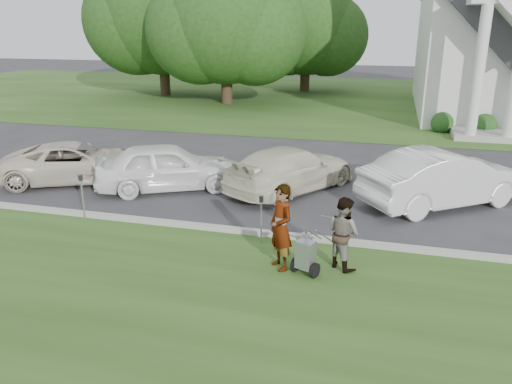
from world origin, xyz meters
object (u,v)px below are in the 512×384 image
at_px(parking_meter_near, 261,213).
at_px(parking_meter_far, 82,192).
at_px(tree_left, 225,25).
at_px(tree_back, 306,31).
at_px(tree_far, 161,17).
at_px(car_b, 167,166).
at_px(car_a, 75,162).
at_px(car_c, 291,169).
at_px(car_d, 443,178).
at_px(person_left, 281,228).
at_px(striping_cart, 306,255).
at_px(person_right, 343,233).
at_px(church, 506,11).

height_order(parking_meter_near, parking_meter_far, parking_meter_far).
relative_size(tree_left, tree_back, 1.11).
distance_m(tree_far, car_b, 24.29).
bearing_deg(car_a, tree_far, -7.62).
bearing_deg(car_c, car_d, -151.93).
bearing_deg(parking_meter_near, person_left, -57.85).
bearing_deg(car_c, tree_left, -34.26).
xyz_separation_m(tree_far, striping_cart, (15.47, -26.20, -5.24)).
height_order(parking_meter_far, car_c, car_c).
bearing_deg(person_right, car_a, 16.15).
relative_size(striping_cart, person_left, 0.63).
bearing_deg(tree_left, church, 3.79).
bearing_deg(tree_left, tree_far, 153.44).
distance_m(person_left, car_d, 6.47).
relative_size(tree_back, person_right, 5.89).
height_order(tree_left, person_right, tree_left).
bearing_deg(car_b, car_c, -102.88).
distance_m(parking_meter_near, car_d, 6.07).
bearing_deg(tree_back, car_c, -81.09).
bearing_deg(striping_cart, church, 94.37).
bearing_deg(striping_cart, tree_far, 142.17).
bearing_deg(tree_far, parking_meter_near, -60.38).
distance_m(car_a, car_c, 7.37).
bearing_deg(person_left, tree_far, 168.05).
distance_m(parking_meter_near, parking_meter_far, 5.02).
relative_size(church, car_c, 4.93).
bearing_deg(tree_back, church, -27.85).
bearing_deg(church, person_right, -106.01).
bearing_deg(person_left, car_a, -160.62).
bearing_deg(person_right, tree_far, -18.10).
height_order(person_left, car_a, person_left).
distance_m(person_left, person_right, 1.37).
relative_size(church, parking_meter_far, 17.60).
height_order(tree_far, person_right, tree_far).
xyz_separation_m(tree_left, tree_back, (4.00, 8.00, -0.38)).
bearing_deg(person_left, person_right, 65.42).
height_order(tree_far, person_left, tree_far).
height_order(church, car_b, church).
xyz_separation_m(person_right, car_d, (2.45, 4.87, 0.02)).
bearing_deg(car_c, car_a, 39.00).
bearing_deg(car_c, car_b, 45.61).
xyz_separation_m(striping_cart, parking_meter_near, (-1.33, 1.32, 0.34)).
relative_size(person_left, parking_meter_near, 1.53).
bearing_deg(church, tree_far, 175.34).
xyz_separation_m(person_right, car_a, (-9.48, 4.12, -0.15)).
xyz_separation_m(parking_meter_near, car_c, (-0.14, 4.34, -0.08)).
xyz_separation_m(tree_left, striping_cart, (9.47, -23.20, -4.66)).
bearing_deg(person_right, parking_meter_far, 32.38).
xyz_separation_m(parking_meter_near, parking_meter_far, (-5.02, 0.11, 0.07)).
xyz_separation_m(tree_left, parking_meter_near, (8.14, -21.87, -4.32)).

